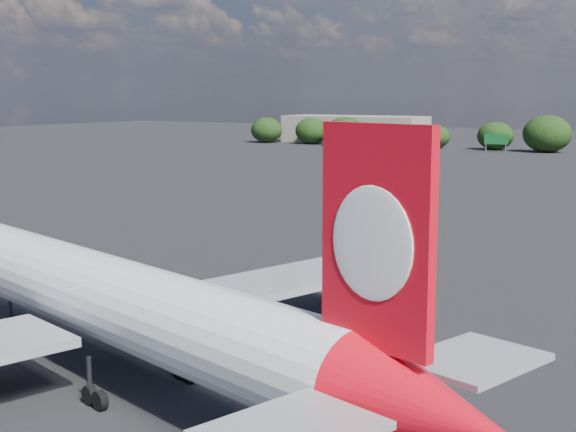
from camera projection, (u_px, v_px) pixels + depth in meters
The scene contains 4 objects.
ground at pixel (374, 219), 95.03m from camera, with size 500.00×500.00×0.00m, color black.
qantas_airliner at pixel (132, 309), 39.78m from camera, with size 41.56×39.87×13.82m.
terminal_building at pixel (355, 129), 239.51m from camera, with size 42.00×16.00×8.00m.
highway_sign at pixel (496, 139), 202.70m from camera, with size 6.00×0.30×4.50m.
Camera 1 is at (38.19, -26.35, 14.82)m, focal length 50.00 mm.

